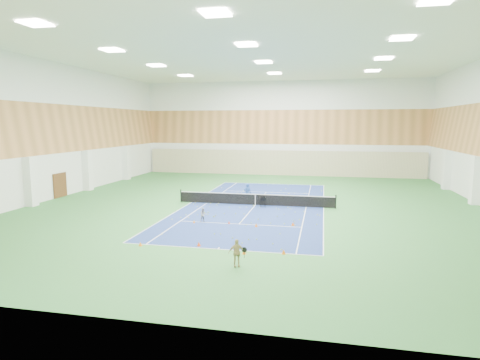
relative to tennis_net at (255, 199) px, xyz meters
name	(u,v)px	position (x,y,z in m)	size (l,w,h in m)	color
ground	(255,205)	(0.00, 0.00, -0.55)	(40.00, 40.00, 0.00)	#307134
room_shell	(256,131)	(0.00, 0.00, 5.45)	(36.00, 40.00, 12.00)	white
wood_cladding	(256,106)	(0.00, 0.00, 7.45)	(36.00, 40.00, 8.00)	#C28048
ceiling_light_grid	(256,55)	(0.00, 0.00, 11.37)	(21.40, 25.40, 0.06)	white
court_surface	(255,205)	(0.00, 0.00, -0.55)	(10.97, 23.77, 0.01)	navy
tennis_balls_scatter	(255,205)	(0.00, 0.00, -0.50)	(10.57, 22.77, 0.07)	#C9E126
tennis_net	(255,199)	(0.00, 0.00, 0.00)	(12.80, 0.10, 1.10)	black
back_curtain	(281,163)	(0.00, 19.75, 1.05)	(35.40, 0.16, 3.20)	#C6B793
door_left_b	(60,185)	(-17.92, 0.00, 0.55)	(0.08, 1.80, 2.20)	#593319
coach	(248,193)	(-0.78, 0.68, 0.29)	(0.61, 0.40, 1.68)	#22489B
child_court	(203,215)	(-2.51, -6.26, -0.06)	(0.47, 0.37, 0.97)	#96969E
child_apron	(236,253)	(1.51, -14.19, 0.11)	(0.77, 0.32, 1.32)	tan
ball_cart	(263,202)	(0.70, -0.60, -0.14)	(0.48, 0.48, 0.83)	black
cone_svc_a	(194,222)	(-3.04, -6.69, -0.45)	(0.17, 0.17, 0.19)	orange
cone_svc_b	(229,222)	(-0.69, -6.43, -0.45)	(0.17, 0.17, 0.19)	red
cone_svc_c	(256,225)	(1.22, -6.85, -0.43)	(0.22, 0.22, 0.24)	orange
cone_svc_d	(293,224)	(3.52, -6.07, -0.43)	(0.22, 0.22, 0.25)	orange
cone_base_a	(140,244)	(-4.30, -12.16, -0.44)	(0.21, 0.21, 0.23)	orange
cone_base_b	(199,244)	(-1.16, -11.55, -0.43)	(0.22, 0.22, 0.24)	#FB470D
cone_base_c	(244,252)	(1.50, -12.36, -0.43)	(0.21, 0.21, 0.23)	orange
cone_base_d	(284,252)	(3.49, -11.94, -0.43)	(0.23, 0.23, 0.25)	orange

